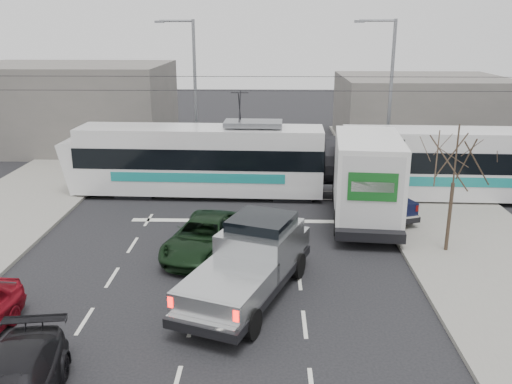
{
  "coord_description": "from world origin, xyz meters",
  "views": [
    {
      "loc": [
        0.62,
        -17.47,
        8.62
      ],
      "look_at": [
        0.03,
        4.7,
        1.8
      ],
      "focal_mm": 38.0,
      "sensor_mm": 36.0,
      "label": 1
    }
  ],
  "objects_px": {
    "navy_pickup": "(370,194)",
    "green_car": "(205,236)",
    "tram": "(332,161)",
    "street_lamp_far": "(192,86)",
    "bare_tree": "(456,160)",
    "street_lamp_near": "(387,90)",
    "silver_pickup": "(252,260)",
    "traffic_signal": "(399,162)",
    "box_truck": "(366,178)"
  },
  "relations": [
    {
      "from": "box_truck",
      "to": "street_lamp_near",
      "type": "bearing_deg",
      "value": 78.6
    },
    {
      "from": "silver_pickup",
      "to": "box_truck",
      "type": "relative_size",
      "value": 0.86
    },
    {
      "from": "box_truck",
      "to": "green_car",
      "type": "height_order",
      "value": "box_truck"
    },
    {
      "from": "street_lamp_far",
      "to": "navy_pickup",
      "type": "relative_size",
      "value": 1.73
    },
    {
      "from": "tram",
      "to": "box_truck",
      "type": "bearing_deg",
      "value": -69.7
    },
    {
      "from": "traffic_signal",
      "to": "tram",
      "type": "bearing_deg",
      "value": 128.73
    },
    {
      "from": "silver_pickup",
      "to": "tram",
      "type": "bearing_deg",
      "value": 91.51
    },
    {
      "from": "street_lamp_near",
      "to": "green_car",
      "type": "xyz_separation_m",
      "value": [
        -9.24,
        -11.74,
        -4.4
      ]
    },
    {
      "from": "silver_pickup",
      "to": "green_car",
      "type": "distance_m",
      "value": 3.86
    },
    {
      "from": "street_lamp_far",
      "to": "silver_pickup",
      "type": "bearing_deg",
      "value": -76.03
    },
    {
      "from": "street_lamp_far",
      "to": "navy_pickup",
      "type": "bearing_deg",
      "value": -42.88
    },
    {
      "from": "bare_tree",
      "to": "silver_pickup",
      "type": "relative_size",
      "value": 0.71
    },
    {
      "from": "bare_tree",
      "to": "silver_pickup",
      "type": "bearing_deg",
      "value": -155.04
    },
    {
      "from": "green_car",
      "to": "traffic_signal",
      "type": "bearing_deg",
      "value": 38.33
    },
    {
      "from": "bare_tree",
      "to": "navy_pickup",
      "type": "bearing_deg",
      "value": 115.63
    },
    {
      "from": "navy_pickup",
      "to": "green_car",
      "type": "bearing_deg",
      "value": -167.38
    },
    {
      "from": "bare_tree",
      "to": "street_lamp_near",
      "type": "height_order",
      "value": "street_lamp_near"
    },
    {
      "from": "street_lamp_far",
      "to": "bare_tree",
      "type": "bearing_deg",
      "value": -48.88
    },
    {
      "from": "traffic_signal",
      "to": "box_truck",
      "type": "bearing_deg",
      "value": -173.48
    },
    {
      "from": "tram",
      "to": "silver_pickup",
      "type": "xyz_separation_m",
      "value": [
        -3.78,
        -10.81,
        -0.71
      ]
    },
    {
      "from": "street_lamp_near",
      "to": "box_truck",
      "type": "distance_m",
      "value": 8.61
    },
    {
      "from": "bare_tree",
      "to": "navy_pickup",
      "type": "height_order",
      "value": "bare_tree"
    },
    {
      "from": "bare_tree",
      "to": "traffic_signal",
      "type": "height_order",
      "value": "bare_tree"
    },
    {
      "from": "tram",
      "to": "green_car",
      "type": "relative_size",
      "value": 5.21
    },
    {
      "from": "box_truck",
      "to": "green_car",
      "type": "distance_m",
      "value": 8.11
    },
    {
      "from": "street_lamp_far",
      "to": "tram",
      "type": "bearing_deg",
      "value": -37.75
    },
    {
      "from": "traffic_signal",
      "to": "street_lamp_near",
      "type": "height_order",
      "value": "street_lamp_near"
    },
    {
      "from": "traffic_signal",
      "to": "green_car",
      "type": "distance_m",
      "value": 9.62
    },
    {
      "from": "traffic_signal",
      "to": "street_lamp_near",
      "type": "distance_m",
      "value": 7.91
    },
    {
      "from": "tram",
      "to": "silver_pickup",
      "type": "bearing_deg",
      "value": -107.29
    },
    {
      "from": "bare_tree",
      "to": "green_car",
      "type": "height_order",
      "value": "bare_tree"
    },
    {
      "from": "silver_pickup",
      "to": "bare_tree",
      "type": "bearing_deg",
      "value": 45.73
    },
    {
      "from": "bare_tree",
      "to": "tram",
      "type": "bearing_deg",
      "value": 117.35
    },
    {
      "from": "tram",
      "to": "green_car",
      "type": "distance_m",
      "value": 9.56
    },
    {
      "from": "street_lamp_near",
      "to": "silver_pickup",
      "type": "xyz_separation_m",
      "value": [
        -7.27,
        -15.02,
        -3.9
      ]
    },
    {
      "from": "tram",
      "to": "street_lamp_far",
      "type": "bearing_deg",
      "value": 144.21
    },
    {
      "from": "street_lamp_far",
      "to": "silver_pickup",
      "type": "relative_size",
      "value": 1.27
    },
    {
      "from": "street_lamp_far",
      "to": "green_car",
      "type": "xyz_separation_m",
      "value": [
        2.26,
        -13.74,
        -4.4
      ]
    },
    {
      "from": "street_lamp_near",
      "to": "silver_pickup",
      "type": "bearing_deg",
      "value": -115.83
    },
    {
      "from": "navy_pickup",
      "to": "green_car",
      "type": "relative_size",
      "value": 1.02
    },
    {
      "from": "traffic_signal",
      "to": "green_car",
      "type": "relative_size",
      "value": 0.71
    },
    {
      "from": "silver_pickup",
      "to": "navy_pickup",
      "type": "xyz_separation_m",
      "value": [
        5.34,
        8.13,
        -0.2
      ]
    },
    {
      "from": "navy_pickup",
      "to": "street_lamp_near",
      "type": "bearing_deg",
      "value": 53.42
    },
    {
      "from": "green_car",
      "to": "navy_pickup",
      "type": "bearing_deg",
      "value": 45.12
    },
    {
      "from": "street_lamp_far",
      "to": "navy_pickup",
      "type": "height_order",
      "value": "street_lamp_far"
    },
    {
      "from": "bare_tree",
      "to": "tram",
      "type": "xyz_separation_m",
      "value": [
        -3.78,
        7.3,
        -1.87
      ]
    },
    {
      "from": "street_lamp_near",
      "to": "box_truck",
      "type": "relative_size",
      "value": 1.09
    },
    {
      "from": "street_lamp_far",
      "to": "tram",
      "type": "distance_m",
      "value": 10.62
    },
    {
      "from": "box_truck",
      "to": "navy_pickup",
      "type": "xyz_separation_m",
      "value": [
        0.41,
        0.79,
        -0.97
      ]
    },
    {
      "from": "tram",
      "to": "box_truck",
      "type": "distance_m",
      "value": 3.66
    }
  ]
}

